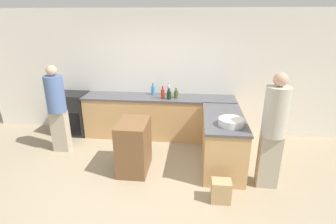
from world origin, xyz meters
name	(u,v)px	position (x,y,z in m)	size (l,w,h in m)	color
ground_plane	(143,184)	(0.00, 0.00, 0.00)	(14.00, 14.00, 0.00)	tan
wall_back	(161,73)	(0.00, 2.17, 1.35)	(8.00, 0.06, 2.70)	white
counter_back	(159,117)	(0.00, 1.83, 0.46)	(3.24, 0.64, 0.92)	tan
counter_peninsula	(222,141)	(1.28, 0.78, 0.46)	(0.69, 1.54, 0.92)	tan
range_oven	(73,113)	(-1.97, 1.83, 0.46)	(0.69, 0.62, 0.93)	black
island_table	(134,146)	(-0.24, 0.44, 0.44)	(0.49, 0.73, 0.89)	brown
mixing_bowl	(231,122)	(1.34, 0.40, 0.98)	(0.39, 0.39, 0.11)	white
hot_sauce_bottle	(163,94)	(0.10, 1.72, 1.02)	(0.08, 0.08, 0.27)	red
olive_oil_bottle	(176,94)	(0.37, 1.79, 1.00)	(0.09, 0.09, 0.21)	#475B1E
vinegar_bottle_clear	(169,90)	(0.20, 2.01, 1.03)	(0.07, 0.07, 0.29)	silver
dish_soap_bottle	(153,90)	(-0.14, 1.98, 1.02)	(0.08, 0.08, 0.25)	#338CBF
wine_bottle_dark	(169,95)	(0.24, 1.69, 1.01)	(0.09, 0.09, 0.23)	black
person_by_range	(57,106)	(-1.83, 0.98, 0.93)	(0.35, 0.35, 1.71)	#ADA38E
person_at_peninsula	(273,128)	(1.93, 0.19, 0.99)	(0.35, 0.35, 1.81)	#ADA38E
paper_bag	(221,191)	(1.19, -0.27, 0.17)	(0.28, 0.21, 0.34)	tan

